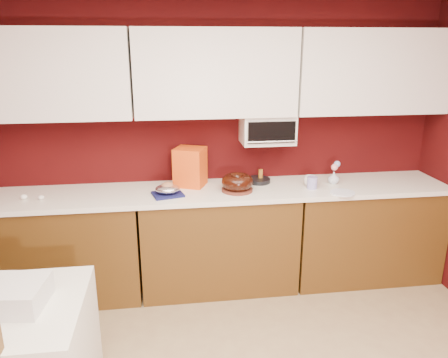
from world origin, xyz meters
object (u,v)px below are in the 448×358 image
Objects in this scene: blue_jar at (312,183)px; flower_vase at (334,177)px; toaster_oven at (267,129)px; coffee_mug at (310,180)px; newspaper_stack at (9,295)px; pandoro_box at (190,167)px; foil_ham_nest at (168,189)px; bundt_cake at (237,182)px.

blue_jar is 0.26m from flower_vase.
toaster_oven reaches higher than coffee_mug.
newspaper_stack is at bearing -149.36° from flower_vase.
pandoro_box is at bearing 174.58° from flower_vase.
flower_vase reaches higher than coffee_mug.
coffee_mug is at bearing 3.76° from foil_ham_nest.
toaster_oven reaches higher than bundt_cake.
blue_jar is at bearing -1.70° from bundt_cake.
flower_vase is (0.23, 0.04, 0.01)m from coffee_mug.
bundt_cake is 0.88m from flower_vase.
toaster_oven is 1.72× the size of bundt_cake.
foil_ham_nest reaches higher than newspaper_stack.
foil_ham_nest is 1.86× the size of coffee_mug.
foil_ham_nest is (-0.58, -0.03, -0.03)m from bundt_cake.
bundt_cake reaches higher than blue_jar.
coffee_mug is 2.46m from newspaper_stack.
bundt_cake is 2.55× the size of blue_jar.
toaster_oven is 0.58m from coffee_mug.
toaster_oven is 0.60m from blue_jar.
coffee_mug is (0.35, -0.18, -0.42)m from toaster_oven.
pandoro_box is 1.04m from coffee_mug.
pandoro_box is (-0.38, 0.21, 0.09)m from bundt_cake.
bundt_cake is at bearing -175.61° from coffee_mug.
foil_ham_nest is at bearing -163.24° from toaster_oven.
coffee_mug reaches higher than blue_jar.
foil_ham_nest is 0.55× the size of newspaper_stack.
coffee_mug is at bearing 32.47° from newspaper_stack.
flower_vase is (0.58, -0.14, -0.42)m from toaster_oven.
toaster_oven is 4.38× the size of blue_jar.
coffee_mug is at bearing 14.16° from pandoro_box.
blue_jar is at bearing 0.55° from foil_ham_nest.
blue_jar is 0.86× the size of flower_vase.
toaster_oven reaches higher than foil_ham_nest.
foil_ham_nest is at bearing -175.16° from flower_vase.
toaster_oven is 0.72m from flower_vase.
coffee_mug is 1.05× the size of blue_jar.
pandoro_box is at bearing 171.08° from coffee_mug.
pandoro_box is 2.78× the size of flower_vase.
blue_jar is (0.34, -0.25, -0.42)m from toaster_oven.
bundt_cake is 2.19× the size of flower_vase.
toaster_oven reaches higher than newspaper_stack.
coffee_mug is 0.90× the size of flower_vase.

